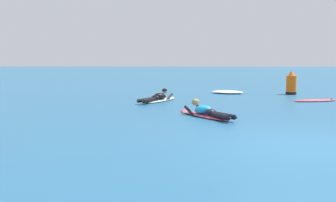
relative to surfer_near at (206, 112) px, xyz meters
The scene contains 6 objects.
ground_plane 6.49m from the surfer_near, 76.37° to the left, with size 120.00×120.00×0.00m, color #235B84.
surfer_near is the anchor object (origin of this frame).
surfer_far 4.37m from the surfer_near, 110.96° to the left, with size 1.63×2.55×0.54m.
drifting_surfboard 6.43m from the surfer_near, 41.21° to the left, with size 1.95×1.03×0.16m.
whitewater_mid_right 7.81m from the surfer_near, 77.14° to the left, with size 1.78×1.46×0.15m.
channel_marker_buoy 8.58m from the surfer_near, 56.60° to the left, with size 0.50×0.50×1.14m.
Camera 1 is at (-2.52, -7.74, 1.75)m, focal length 41.41 mm.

